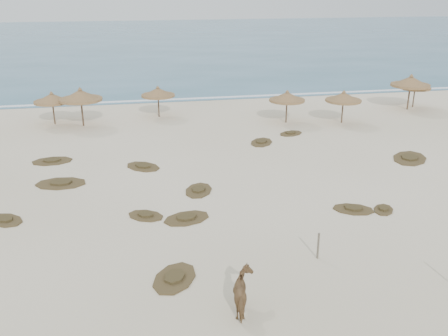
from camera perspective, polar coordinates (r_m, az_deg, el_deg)
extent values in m
plane|color=beige|center=(21.22, -0.55, -7.60)|extent=(160.00, 160.00, 0.00)
cube|color=#24556E|center=(94.00, -9.14, 14.19)|extent=(200.00, 100.00, 0.01)
cube|color=white|center=(45.64, -6.54, 7.75)|extent=(70.00, 0.60, 0.01)
cylinder|color=brown|center=(39.32, -18.90, 6.09)|extent=(0.11, 0.11, 1.86)
cylinder|color=olive|center=(39.15, -19.03, 7.18)|extent=(2.98, 2.98, 0.16)
cone|color=olive|center=(39.09, -19.08, 7.59)|extent=(2.88, 2.88, 0.67)
cone|color=olive|center=(39.01, -19.15, 8.16)|extent=(0.32, 0.32, 0.20)
cylinder|color=brown|center=(38.17, -15.91, 6.23)|extent=(0.12, 0.12, 2.16)
cylinder|color=olive|center=(37.97, -16.04, 7.53)|extent=(4.04, 4.04, 0.19)
cone|color=olive|center=(37.90, -16.09, 8.03)|extent=(3.90, 3.90, 0.77)
cone|color=olive|center=(37.81, -16.16, 8.72)|extent=(0.37, 0.37, 0.23)
cylinder|color=brown|center=(39.72, -7.49, 7.15)|extent=(0.11, 0.11, 1.85)
cylinder|color=olive|center=(39.55, -7.54, 8.22)|extent=(3.43, 3.43, 0.16)
cone|color=olive|center=(39.49, -7.56, 8.63)|extent=(3.32, 3.32, 0.66)
cone|color=olive|center=(39.42, -7.59, 9.20)|extent=(0.32, 0.32, 0.19)
cylinder|color=brown|center=(37.95, 7.15, 6.55)|extent=(0.11, 0.11, 1.87)
cylinder|color=olive|center=(37.77, 7.21, 7.70)|extent=(2.68, 2.68, 0.16)
cone|color=olive|center=(37.71, 7.23, 8.13)|extent=(2.59, 2.59, 0.67)
cone|color=olive|center=(37.63, 7.25, 8.73)|extent=(0.32, 0.32, 0.20)
cylinder|color=brown|center=(38.61, 13.38, 6.39)|extent=(0.11, 0.11, 1.87)
cylinder|color=olive|center=(38.43, 13.48, 7.51)|extent=(3.01, 3.01, 0.16)
cone|color=olive|center=(38.37, 13.51, 7.94)|extent=(2.91, 2.91, 0.67)
cone|color=olive|center=(38.29, 13.56, 8.53)|extent=(0.32, 0.32, 0.20)
cylinder|color=brown|center=(44.35, 20.37, 7.69)|extent=(0.13, 0.13, 2.22)
cylinder|color=olive|center=(44.17, 20.52, 8.85)|extent=(3.65, 3.65, 0.19)
cone|color=olive|center=(44.11, 20.57, 9.30)|extent=(3.52, 3.52, 0.79)
cone|color=olive|center=(44.03, 20.65, 9.90)|extent=(0.38, 0.38, 0.23)
cylinder|color=brown|center=(45.42, 20.88, 7.63)|extent=(0.10, 0.10, 1.79)
cylinder|color=olive|center=(45.27, 21.00, 8.54)|extent=(3.25, 3.25, 0.15)
cone|color=olive|center=(45.22, 21.04, 8.89)|extent=(3.14, 3.14, 0.64)
cone|color=olive|center=(45.15, 21.11, 9.37)|extent=(0.31, 0.31, 0.19)
imported|color=olive|center=(16.43, 2.35, -14.12)|extent=(0.94, 1.68, 1.34)
cylinder|color=#655B4C|center=(19.60, 10.71, -8.73)|extent=(0.11, 0.11, 1.08)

